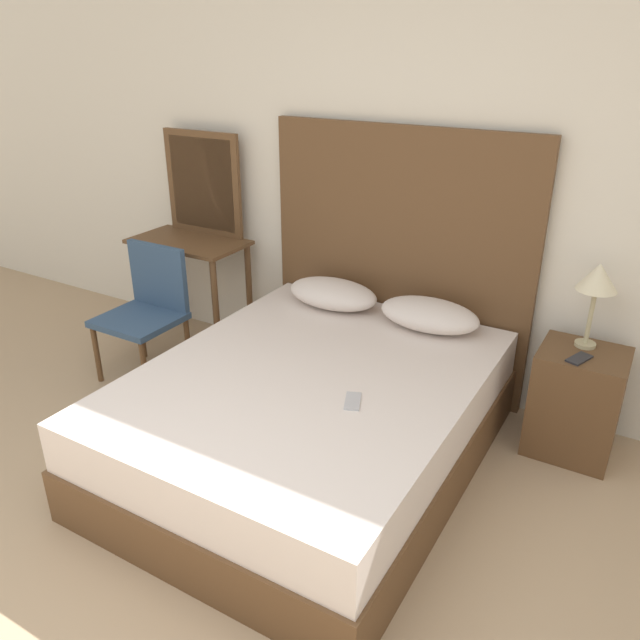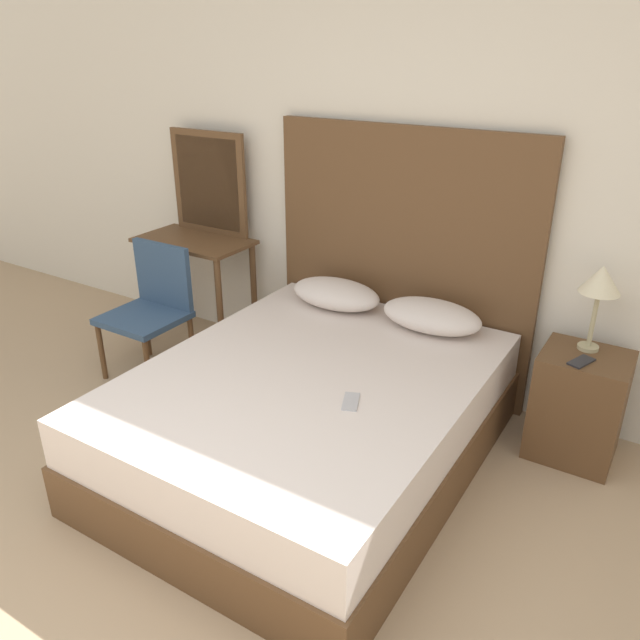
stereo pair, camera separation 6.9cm
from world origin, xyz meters
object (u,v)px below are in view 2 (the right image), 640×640
(nightstand, at_px, (578,406))
(chair, at_px, (152,303))
(bed, at_px, (310,418))
(vanity_desk, at_px, (196,262))
(phone_on_nightstand, at_px, (581,362))
(phone_on_bed, at_px, (351,401))
(table_lamp, at_px, (601,283))

(nightstand, distance_m, chair, 2.64)
(bed, height_order, vanity_desk, vanity_desk)
(phone_on_nightstand, height_order, vanity_desk, vanity_desk)
(phone_on_bed, bearing_deg, vanity_desk, 152.67)
(nightstand, bearing_deg, table_lamp, 101.46)
(phone_on_bed, relative_size, vanity_desk, 0.21)
(nightstand, distance_m, table_lamp, 0.67)
(chair, bearing_deg, bed, -12.09)
(phone_on_nightstand, xyz_separation_m, chair, (-2.57, -0.40, -0.11))
(nightstand, relative_size, table_lamp, 1.31)
(table_lamp, height_order, chair, table_lamp)
(bed, distance_m, phone_on_bed, 0.44)
(nightstand, relative_size, phone_on_nightstand, 3.61)
(nightstand, distance_m, vanity_desk, 2.65)
(chair, bearing_deg, table_lamp, 12.62)
(bed, xyz_separation_m, nightstand, (1.17, 0.80, 0.03))
(table_lamp, xyz_separation_m, phone_on_nightstand, (0.00, -0.17, -0.36))
(bed, bearing_deg, phone_on_bed, -23.32)
(phone_on_bed, xyz_separation_m, phone_on_nightstand, (0.84, 0.84, 0.06))
(bed, distance_m, nightstand, 1.41)
(phone_on_bed, bearing_deg, bed, 156.68)
(vanity_desk, bearing_deg, table_lamp, 2.11)
(phone_on_bed, xyz_separation_m, chair, (-1.73, 0.44, -0.05))
(chair, bearing_deg, nightstand, 10.90)
(bed, height_order, phone_on_bed, phone_on_bed)
(bed, distance_m, phone_on_nightstand, 1.39)
(table_lamp, bearing_deg, phone_on_nightstand, -89.32)
(phone_on_bed, height_order, nightstand, nightstand)
(phone_on_bed, distance_m, chair, 1.79)
(bed, bearing_deg, table_lamp, 37.37)
(table_lamp, relative_size, vanity_desk, 0.56)
(vanity_desk, distance_m, chair, 0.50)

